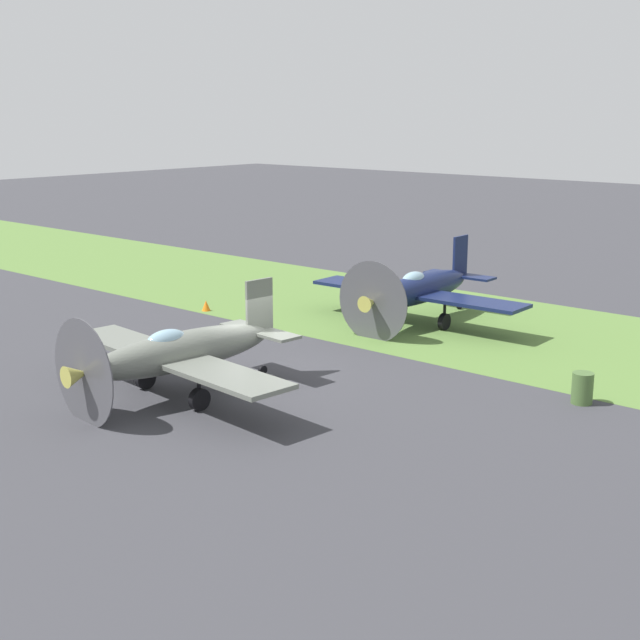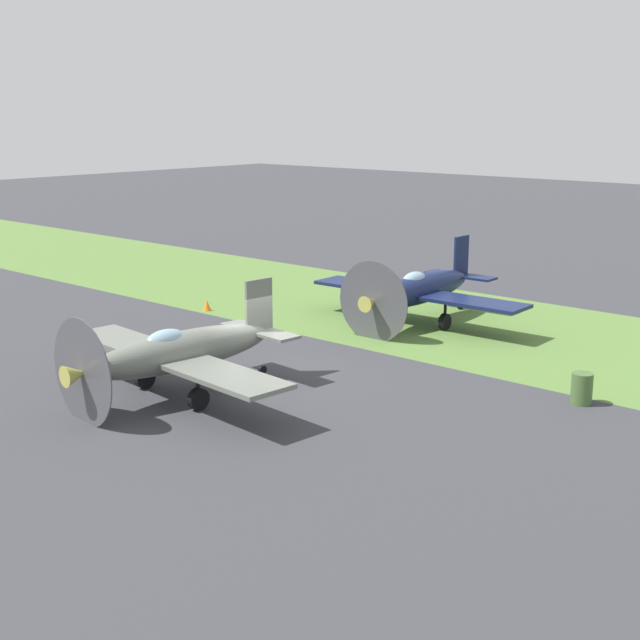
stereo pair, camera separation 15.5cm
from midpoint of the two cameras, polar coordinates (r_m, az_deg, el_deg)
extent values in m
plane|color=#38383D|center=(27.44, -3.86, -3.72)|extent=(160.00, 160.00, 0.00)
cube|color=#567A38|center=(35.11, 7.85, 0.02)|extent=(120.00, 11.00, 0.01)
ellipsoid|color=slate|center=(25.59, -9.03, -1.99)|extent=(1.70, 6.39, 1.15)
cube|color=slate|center=(25.42, -9.70, -2.44)|extent=(9.02, 2.36, 0.13)
cube|color=slate|center=(27.08, -4.12, 0.82)|extent=(0.18, 1.03, 1.76)
cube|color=slate|center=(27.25, -4.10, -0.70)|extent=(3.03, 1.09, 0.09)
cone|color=#B7B24C|center=(23.90, -15.69, -3.45)|extent=(0.65, 0.70, 0.59)
cylinder|color=#4C4C51|center=(23.98, -15.30, -3.36)|extent=(2.96, 0.30, 2.97)
ellipsoid|color=#8CB2C6|center=(25.18, -10.10, -1.34)|extent=(0.76, 1.35, 0.65)
cylinder|color=black|center=(24.58, -8.01, -5.11)|extent=(0.26, 0.65, 0.63)
cylinder|color=black|center=(24.44, -8.05, -4.12)|extent=(0.11, 0.11, 0.89)
cylinder|color=black|center=(26.71, -11.44, -3.74)|extent=(0.26, 0.65, 0.63)
cylinder|color=black|center=(26.58, -11.48, -2.82)|extent=(0.11, 0.11, 0.89)
cylinder|color=black|center=(27.65, -3.91, -3.26)|extent=(0.14, 0.31, 0.30)
ellipsoid|color=#141E47|center=(34.32, 6.46, 2.06)|extent=(1.36, 6.40, 1.16)
cube|color=#141E47|center=(34.03, 6.11, 1.73)|extent=(9.04, 1.87, 0.13)
cube|color=#141E47|center=(36.61, 8.96, 4.04)|extent=(0.13, 1.03, 1.78)
cube|color=#141E47|center=(36.74, 8.92, 2.89)|extent=(3.02, 0.94, 0.09)
cone|color=#B7B24C|center=(31.55, 3.10, 1.12)|extent=(0.62, 0.67, 0.60)
cylinder|color=#4C4C51|center=(31.69, 3.30, 1.18)|extent=(3.00, 0.13, 3.00)
ellipsoid|color=#8CB2C6|center=(33.77, 5.96, 2.59)|extent=(0.70, 1.33, 0.66)
cylinder|color=black|center=(33.45, 7.94, -0.10)|extent=(0.23, 0.64, 0.64)
cylinder|color=black|center=(33.35, 7.96, 0.65)|extent=(0.11, 0.11, 0.90)
cylinder|color=black|center=(34.89, 4.13, 0.55)|extent=(0.23, 0.64, 0.64)
cylinder|color=black|center=(34.79, 4.14, 1.28)|extent=(0.11, 0.11, 0.90)
cylinder|color=black|center=(37.07, 8.92, 0.93)|extent=(0.12, 0.30, 0.30)
cylinder|color=#476633|center=(25.91, 16.50, -4.26)|extent=(0.60, 0.60, 0.90)
cone|color=orange|center=(36.62, -7.53, 0.93)|extent=(0.36, 0.36, 0.44)
camera|label=1|loc=(0.08, -90.15, -0.04)|focal=49.30mm
camera|label=2|loc=(0.08, 89.85, 0.04)|focal=49.30mm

